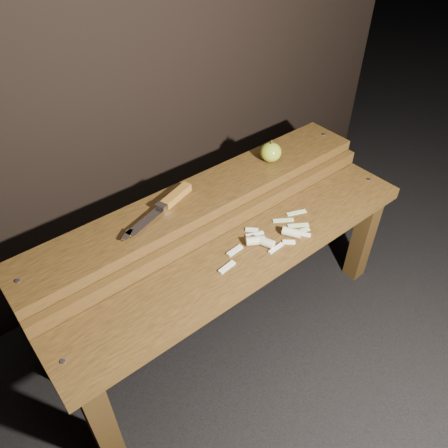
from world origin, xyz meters
TOP-DOWN VIEW (x-y plane):
  - ground at (0.00, 0.00)m, footprint 60.00×60.00m
  - bench_front_tier at (0.00, -0.06)m, footprint 1.20×0.20m
  - bench_rear_tier at (0.00, 0.17)m, footprint 1.20×0.21m
  - apple at (0.29, 0.17)m, footprint 0.07×0.07m
  - knife at (-0.11, 0.18)m, footprint 0.28×0.11m
  - apple_scraps at (0.08, -0.06)m, footprint 0.38×0.15m

SIDE VIEW (x-z plane):
  - ground at x=0.00m, z-range 0.00..0.00m
  - bench_front_tier at x=0.00m, z-range 0.14..0.56m
  - bench_rear_tier at x=0.00m, z-range 0.16..0.67m
  - apple_scraps at x=0.08m, z-range 0.42..0.44m
  - knife at x=-0.11m, z-range 0.50..0.52m
  - apple at x=0.29m, z-range 0.49..0.57m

